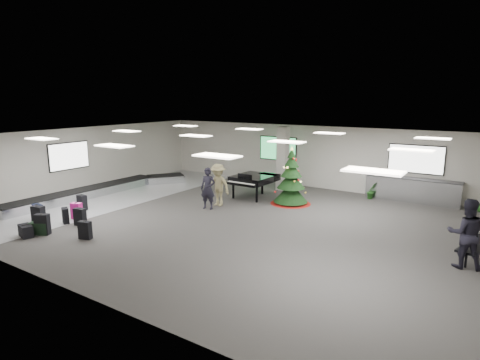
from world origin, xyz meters
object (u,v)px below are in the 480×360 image
Objects in this scene: baggage_carousel at (103,190)px; grand_piano at (253,179)px; pink_suitcase at (77,211)px; potted_plant_left at (371,191)px; service_counter at (412,190)px; christmas_tree at (291,184)px; traveler_b at (218,185)px; traveler_bench at (466,233)px; bench at (480,243)px; traveler_a at (208,189)px.

grand_piano reaches higher than baggage_carousel.
potted_plant_left is at bearing 32.47° from pink_suitcase.
service_counter is at bearing 28.91° from pink_suitcase.
service_counter is 7.19m from grand_piano.
christmas_tree reaches higher than potted_plant_left.
traveler_b reaches higher than grand_piano.
baggage_carousel is at bearing -157.94° from christmas_tree.
pink_suitcase is at bearing -123.53° from traveler_b.
traveler_b is 0.93× the size of traveler_bench.
traveler_b is 2.50× the size of potted_plant_left.
grand_piano is at bearing 177.17° from bench.
service_counter is 2.37× the size of bench.
service_counter is 2.21× the size of traveler_b.
baggage_carousel is 4.94× the size of traveler_bench.
service_counter is 14.33m from pink_suitcase.
traveler_a reaches higher than potted_plant_left.
pink_suitcase is at bearing -131.85° from christmas_tree.
baggage_carousel is 4.45× the size of grand_piano.
potted_plant_left is at bearing 30.93° from traveler_a.
christmas_tree is at bearing 22.06° from baggage_carousel.
baggage_carousel is at bearing -150.85° from potted_plant_left.
bench is 2.33× the size of potted_plant_left.
baggage_carousel is 6.13m from traveler_b.
pink_suitcase is at bearing -145.76° from traveler_a.
baggage_carousel is at bearing -152.33° from service_counter.
bench is 0.93× the size of traveler_b.
baggage_carousel is 3.79× the size of christmas_tree.
bench is at bearing -64.49° from service_counter.
service_counter is 1.58× the size of christmas_tree.
traveler_a is 0.66m from traveler_b.
traveler_b is 9.64m from traveler_bench.
pink_suitcase is at bearing -118.71° from grand_piano.
service_counter is 1.75m from potted_plant_left.
baggage_carousel is at bearing -149.82° from grand_piano.
pink_suitcase is (2.51, -3.19, 0.11)m from baggage_carousel.
christmas_tree is 3.49× the size of potted_plant_left.
potted_plant_left is (8.66, 9.42, 0.05)m from pink_suitcase.
baggage_carousel is 15.81m from bench.
christmas_tree reaches higher than grand_piano.
pink_suitcase is at bearing -136.14° from service_counter.
baggage_carousel is at bearing -16.74° from traveler_bench.
service_counter is 5.52× the size of potted_plant_left.
service_counter is 8.74m from traveler_b.
traveler_b is (-0.51, -2.08, 0.05)m from grand_piano.
traveler_bench is (9.56, -0.85, 0.10)m from traveler_a.
potted_plant_left is (11.17, 6.23, 0.15)m from baggage_carousel.
bench is 0.84m from traveler_bench.
pink_suitcase is at bearing -2.93° from traveler_bench.
service_counter is 9.18m from traveler_a.
service_counter is 2.31× the size of traveler_a.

